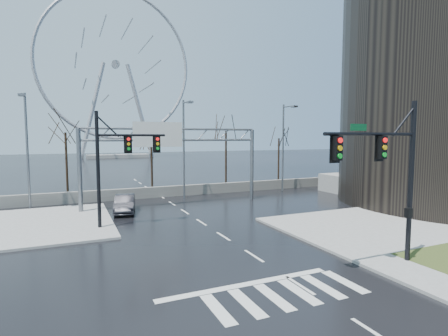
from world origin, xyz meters
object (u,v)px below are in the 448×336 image
ferris_wheel (116,71)px  sign_gantry (170,149)px  signal_mast_far (115,158)px  car (125,204)px  signal_mast_near (392,167)px

ferris_wheel → sign_gantry: bearing=-93.8°
signal_mast_far → ferris_wheel: size_ratio=0.16×
car → signal_mast_near: bearing=-49.8°
signal_mast_near → car: size_ratio=1.80×
signal_mast_near → signal_mast_far: same height
signal_mast_near → ferris_wheel: size_ratio=0.16×
sign_gantry → car: size_ratio=3.68×
signal_mast_far → car: 6.47m
signal_mast_far → ferris_wheel: 89.30m
signal_mast_far → signal_mast_near: bearing=-49.7°
signal_mast_far → car: (1.22, 4.85, -4.10)m
car → sign_gantry: bearing=26.5°
ferris_wheel → car: ferris_wheel is taller
sign_gantry → ferris_wheel: ferris_wheel is taller
sign_gantry → signal_mast_far: bearing=-132.5°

